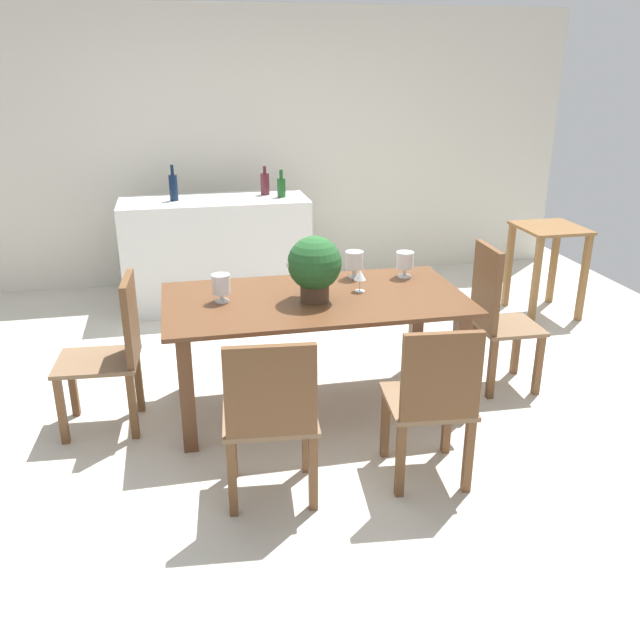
# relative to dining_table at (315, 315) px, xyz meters

# --- Properties ---
(ground_plane) EXTENTS (7.04, 7.04, 0.00)m
(ground_plane) POSITION_rel_dining_table_xyz_m (0.00, 0.29, -0.62)
(ground_plane) COLOR beige
(back_wall) EXTENTS (6.40, 0.10, 2.60)m
(back_wall) POSITION_rel_dining_table_xyz_m (0.00, 2.89, 0.68)
(back_wall) COLOR beige
(back_wall) RESTS_ON ground
(dining_table) EXTENTS (1.86, 0.98, 0.75)m
(dining_table) POSITION_rel_dining_table_xyz_m (0.00, 0.00, 0.00)
(dining_table) COLOR brown
(dining_table) RESTS_ON ground
(chair_near_left) EXTENTS (0.51, 0.45, 0.91)m
(chair_near_left) POSITION_rel_dining_table_xyz_m (-0.43, -0.98, -0.11)
(chair_near_left) COLOR brown
(chair_near_left) RESTS_ON ground
(chair_foot_end) EXTENTS (0.42, 0.42, 1.00)m
(chair_foot_end) POSITION_rel_dining_table_xyz_m (1.23, 0.00, -0.08)
(chair_foot_end) COLOR brown
(chair_foot_end) RESTS_ON ground
(chair_head_end) EXTENTS (0.50, 0.44, 0.95)m
(chair_head_end) POSITION_rel_dining_table_xyz_m (-1.22, -0.01, -0.11)
(chair_head_end) COLOR brown
(chair_head_end) RESTS_ON ground
(chair_near_right) EXTENTS (0.47, 0.49, 0.91)m
(chair_near_right) POSITION_rel_dining_table_xyz_m (0.41, -0.99, -0.12)
(chair_near_right) COLOR brown
(chair_near_right) RESTS_ON ground
(flower_centerpiece) EXTENTS (0.33, 0.33, 0.40)m
(flower_centerpiece) POSITION_rel_dining_table_xyz_m (-0.02, -0.06, 0.34)
(flower_centerpiece) COLOR #4C3828
(flower_centerpiece) RESTS_ON dining_table
(crystal_vase_left) EXTENTS (0.11, 0.11, 0.17)m
(crystal_vase_left) POSITION_rel_dining_table_xyz_m (-0.57, 0.04, 0.23)
(crystal_vase_left) COLOR silver
(crystal_vase_left) RESTS_ON dining_table
(crystal_vase_center_near) EXTENTS (0.12, 0.12, 0.17)m
(crystal_vase_center_near) POSITION_rel_dining_table_xyz_m (0.67, 0.27, 0.23)
(crystal_vase_center_near) COLOR silver
(crystal_vase_center_near) RESTS_ON dining_table
(crystal_vase_right) EXTENTS (0.12, 0.12, 0.18)m
(crystal_vase_right) POSITION_rel_dining_table_xyz_m (0.34, 0.33, 0.24)
(crystal_vase_right) COLOR silver
(crystal_vase_right) RESTS_ON dining_table
(wine_glass) EXTENTS (0.08, 0.08, 0.14)m
(wine_glass) POSITION_rel_dining_table_xyz_m (0.30, 0.05, 0.22)
(wine_glass) COLOR silver
(wine_glass) RESTS_ON dining_table
(kitchen_counter) EXTENTS (1.64, 0.64, 0.98)m
(kitchen_counter) POSITION_rel_dining_table_xyz_m (-0.47, 2.08, -0.14)
(kitchen_counter) COLOR silver
(kitchen_counter) RESTS_ON ground
(wine_bottle_amber) EXTENTS (0.08, 0.08, 0.25)m
(wine_bottle_amber) POSITION_rel_dining_table_xyz_m (-0.00, 2.20, 0.45)
(wine_bottle_amber) COLOR #511E28
(wine_bottle_amber) RESTS_ON kitchen_counter
(wine_bottle_tall) EXTENTS (0.07, 0.07, 0.24)m
(wine_bottle_tall) POSITION_rel_dining_table_xyz_m (0.13, 2.05, 0.44)
(wine_bottle_tall) COLOR #194C1E
(wine_bottle_tall) RESTS_ON kitchen_counter
(wine_bottle_green) EXTENTS (0.07, 0.07, 0.31)m
(wine_bottle_green) POSITION_rel_dining_table_xyz_m (-0.81, 2.09, 0.47)
(wine_bottle_green) COLOR #0F1E38
(wine_bottle_green) RESTS_ON kitchen_counter
(side_table) EXTENTS (0.53, 0.56, 0.78)m
(side_table) POSITION_rel_dining_table_xyz_m (2.32, 1.25, -0.05)
(side_table) COLOR brown
(side_table) RESTS_ON ground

